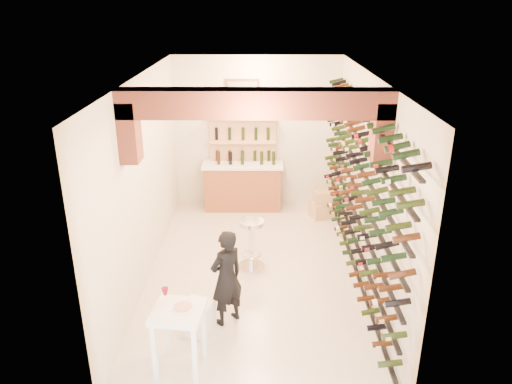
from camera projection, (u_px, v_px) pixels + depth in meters
ground at (256, 270)px, 8.22m from camera, size 6.00×6.00×0.00m
room_shell at (256, 146)px, 7.15m from camera, size 3.52×6.02×3.21m
wine_rack at (354, 185)px, 7.64m from camera, size 0.32×5.70×2.56m
back_counter at (243, 185)px, 10.49m from camera, size 1.70×0.62×1.29m
back_shelving at (243, 153)px, 10.47m from camera, size 1.40×0.31×2.73m
tasting_table at (179, 321)px, 5.78m from camera, size 0.66×0.66×1.05m
white_stool at (199, 317)px, 6.64m from camera, size 0.46×0.46×0.45m
person at (227, 278)px, 6.68m from camera, size 0.61×0.59×1.41m
chrome_barstool at (251, 241)px, 8.13m from camera, size 0.45×0.45×0.87m
crate_lower at (324, 210)px, 10.19m from camera, size 0.61×0.51×0.32m
crate_upper at (325, 197)px, 10.09m from camera, size 0.44×0.31×0.25m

